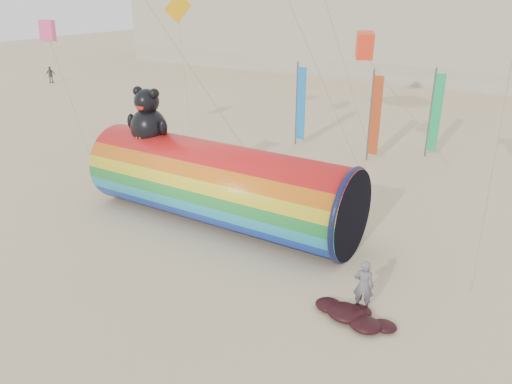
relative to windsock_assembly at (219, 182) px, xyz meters
The scene contains 5 objects.
ground 3.94m from the windsock_assembly, 52.72° to the right, with size 160.00×160.00×0.00m, color #CCB58C.
windsock_assembly is the anchor object (origin of this frame).
kite_handler 8.03m from the windsock_assembly, 20.46° to the right, with size 0.63×0.41×1.73m, color slate.
fabric_bundle 8.35m from the windsock_assembly, 25.09° to the right, with size 2.62×1.35×0.41m.
festival_banners 12.46m from the windsock_assembly, 81.14° to the left, with size 8.35×2.57×5.20m.
Camera 1 is at (9.44, -12.89, 9.41)m, focal length 35.00 mm.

